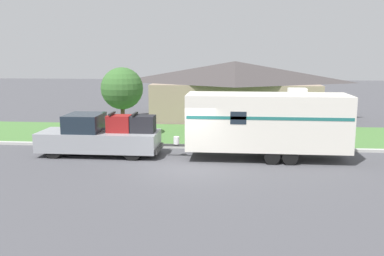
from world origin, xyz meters
name	(u,v)px	position (x,y,z in m)	size (l,w,h in m)	color
ground_plane	(185,167)	(0.00, 0.00, 0.00)	(120.00, 120.00, 0.00)	#47474C
curb_strip	(193,147)	(0.00, 3.75, 0.07)	(80.00, 0.30, 0.14)	#ADADA8
lawn_strip	(199,135)	(0.00, 7.40, 0.01)	(80.00, 7.00, 0.03)	#477538
house_across_street	(235,89)	(2.13, 14.28, 2.21)	(12.78, 6.93, 4.26)	gray
pickup_truck	(100,136)	(-4.35, 1.87, 0.92)	(5.85, 2.07, 2.08)	black
travel_trailer	(267,122)	(3.59, 1.87, 1.76)	(8.55, 2.36, 3.31)	black
mailbox	(225,125)	(1.60, 4.82, 1.05)	(0.48, 0.20, 1.37)	brown
tree_in_yard	(122,89)	(-4.39, 6.36, 2.84)	(2.43, 2.43, 4.07)	brown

